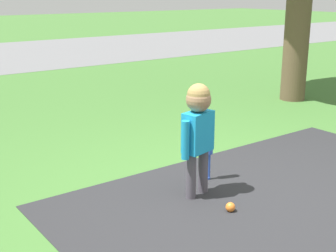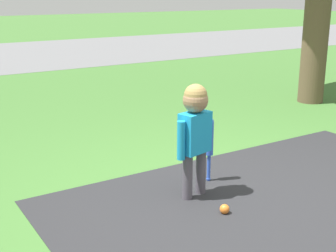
% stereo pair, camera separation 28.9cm
% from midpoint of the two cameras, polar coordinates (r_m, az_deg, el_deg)
% --- Properties ---
extents(ground_plane, '(60.00, 60.00, 0.00)m').
position_cam_midpoint_polar(ground_plane, '(3.83, 11.49, -9.24)').
color(ground_plane, '#3D6B2D').
extents(child, '(0.37, 0.20, 0.93)m').
position_cam_midpoint_polar(child, '(3.68, 5.57, 0.10)').
color(child, '#4C4751').
rests_on(child, ground).
extents(baseball_bat, '(0.07, 0.07, 0.58)m').
position_cam_midpoint_polar(baseball_bat, '(4.07, 7.11, -1.80)').
color(baseball_bat, blue).
rests_on(baseball_bat, ground).
extents(sports_ball, '(0.07, 0.07, 0.07)m').
position_cam_midpoint_polar(sports_ball, '(3.62, 9.23, -10.00)').
color(sports_ball, orange).
rests_on(sports_ball, ground).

